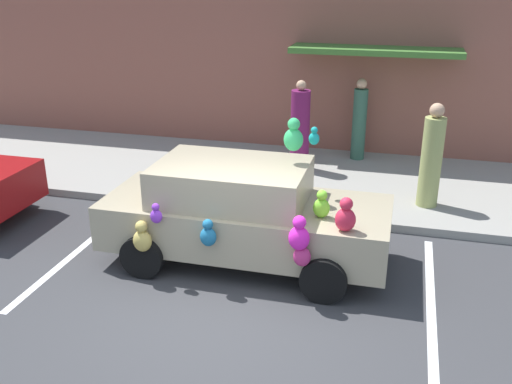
{
  "coord_description": "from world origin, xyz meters",
  "views": [
    {
      "loc": [
        2.08,
        -6.07,
        4.2
      ],
      "look_at": [
        -0.05,
        2.02,
        0.9
      ],
      "focal_mm": 40.13,
      "sensor_mm": 36.0,
      "label": 1
    }
  ],
  "objects_px": {
    "teddy_bear_on_sidewalk": "(219,176)",
    "pedestrian_by_lamp": "(431,159)",
    "pedestrian_near_shopfront": "(359,122)",
    "pedestrian_walking_past": "(300,129)",
    "plush_covered_car": "(243,213)"
  },
  "relations": [
    {
      "from": "teddy_bear_on_sidewalk",
      "to": "pedestrian_walking_past",
      "type": "relative_size",
      "value": 0.4
    },
    {
      "from": "pedestrian_near_shopfront",
      "to": "pedestrian_walking_past",
      "type": "height_order",
      "value": "pedestrian_walking_past"
    },
    {
      "from": "plush_covered_car",
      "to": "teddy_bear_on_sidewalk",
      "type": "bearing_deg",
      "value": 116.39
    },
    {
      "from": "pedestrian_walking_past",
      "to": "teddy_bear_on_sidewalk",
      "type": "bearing_deg",
      "value": -123.52
    },
    {
      "from": "pedestrian_walking_past",
      "to": "pedestrian_by_lamp",
      "type": "distance_m",
      "value": 2.98
    },
    {
      "from": "pedestrian_walking_past",
      "to": "pedestrian_near_shopfront",
      "type": "bearing_deg",
      "value": 42.21
    },
    {
      "from": "pedestrian_near_shopfront",
      "to": "pedestrian_walking_past",
      "type": "relative_size",
      "value": 0.95
    },
    {
      "from": "pedestrian_walking_past",
      "to": "pedestrian_by_lamp",
      "type": "xyz_separation_m",
      "value": [
        2.63,
        -1.4,
        0.0
      ]
    },
    {
      "from": "teddy_bear_on_sidewalk",
      "to": "pedestrian_by_lamp",
      "type": "bearing_deg",
      "value": 6.22
    },
    {
      "from": "plush_covered_car",
      "to": "pedestrian_near_shopfront",
      "type": "xyz_separation_m",
      "value": [
        1.25,
        5.06,
        0.21
      ]
    },
    {
      "from": "pedestrian_by_lamp",
      "to": "plush_covered_car",
      "type": "bearing_deg",
      "value": -136.09
    },
    {
      "from": "pedestrian_near_shopfront",
      "to": "pedestrian_by_lamp",
      "type": "bearing_deg",
      "value": -58.57
    },
    {
      "from": "teddy_bear_on_sidewalk",
      "to": "pedestrian_by_lamp",
      "type": "height_order",
      "value": "pedestrian_by_lamp"
    },
    {
      "from": "plush_covered_car",
      "to": "pedestrian_walking_past",
      "type": "relative_size",
      "value": 2.22
    },
    {
      "from": "plush_covered_car",
      "to": "pedestrian_walking_past",
      "type": "distance_m",
      "value": 4.03
    }
  ]
}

